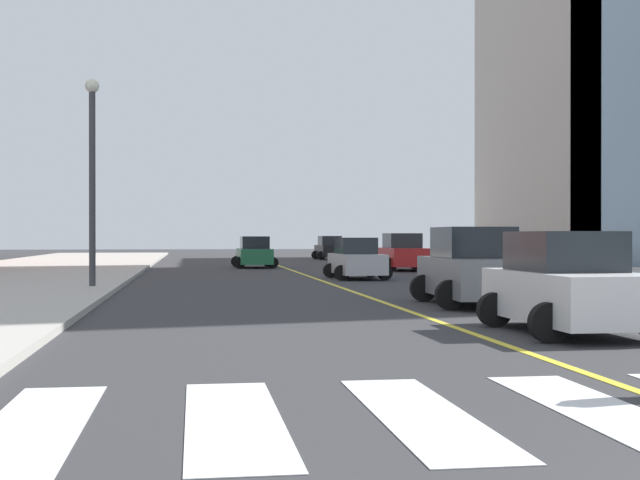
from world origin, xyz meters
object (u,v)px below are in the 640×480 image
object	(u,v)px
car_green_third	(254,253)
car_black_fourth	(330,248)
street_lamp	(92,162)
car_silver_nearest	(356,260)
car_red_fifth	(403,253)
car_white_second	(568,285)
car_gray_sixth	(475,269)

from	to	relation	value
car_green_third	car_black_fourth	size ratio (longest dim) A/B	0.99
car_green_third	street_lamp	distance (m)	20.54
street_lamp	car_black_fourth	bearing A→B (deg)	69.70
street_lamp	car_silver_nearest	bearing A→B (deg)	33.26
car_black_fourth	car_silver_nearest	bearing A→B (deg)	81.43
car_silver_nearest	car_black_fourth	xyz separation A→B (m)	(3.43, 28.95, 0.03)
car_black_fourth	car_red_fifth	world-z (taller)	car_red_fifth
car_silver_nearest	car_green_third	xyz separation A→B (m)	(-3.20, 12.94, 0.02)
car_green_third	car_red_fifth	size ratio (longest dim) A/B	0.92
car_white_second	car_black_fourth	bearing A→B (deg)	-94.66
car_white_second	car_red_fifth	xyz separation A→B (m)	(3.74, 28.05, 0.02)
car_red_fifth	car_gray_sixth	size ratio (longest dim) A/B	0.94
car_gray_sixth	car_green_third	bearing A→B (deg)	-80.48
car_silver_nearest	street_lamp	distance (m)	11.95
car_black_fourth	car_gray_sixth	bearing A→B (deg)	84.22
car_gray_sixth	street_lamp	world-z (taller)	street_lamp
car_green_third	car_black_fourth	xyz separation A→B (m)	(6.63, 16.01, 0.01)
car_white_second	car_gray_sixth	distance (m)	6.36
car_white_second	car_black_fourth	size ratio (longest dim) A/B	1.05
car_white_second	car_gray_sixth	xyz separation A→B (m)	(0.36, 6.35, 0.07)
car_white_second	car_green_third	size ratio (longest dim) A/B	1.06
street_lamp	car_white_second	bearing A→B (deg)	-54.40
street_lamp	car_red_fifth	bearing A→B (deg)	47.02
car_silver_nearest	car_gray_sixth	xyz separation A→B (m)	(0.48, -13.55, 0.14)
car_black_fourth	car_red_fifth	bearing A→B (deg)	89.39
car_black_fourth	car_red_fifth	distance (m)	20.80
car_silver_nearest	car_gray_sixth	size ratio (longest dim) A/B	0.85
car_green_third	street_lamp	xyz separation A→B (m)	(-6.41, -19.24, 3.25)
car_white_second	car_black_fourth	xyz separation A→B (m)	(3.31, 48.85, -0.04)
car_black_fourth	car_red_fifth	size ratio (longest dim) A/B	0.94
car_white_second	street_lamp	xyz separation A→B (m)	(-9.73, 13.59, 3.20)
car_white_second	car_green_third	xyz separation A→B (m)	(-3.32, 32.84, -0.05)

